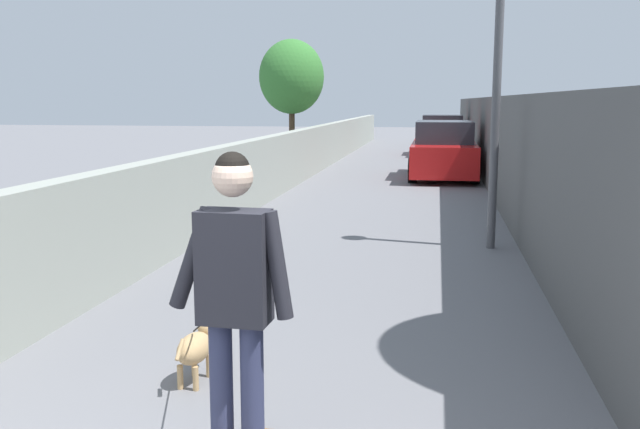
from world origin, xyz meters
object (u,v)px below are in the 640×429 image
dog (196,346)px  car_far (442,136)px  car_near (444,152)px  lamp_post (499,44)px  tree_left_near (292,77)px  person_skateboarder (235,285)px

dog → car_far: (23.00, -1.93, 0.44)m
dog → car_near: (14.54, -1.93, 0.44)m
lamp_post → dog: size_ratio=2.70×
dog → car_near: size_ratio=0.36×
tree_left_near → car_far: 8.17m
person_skateboarder → lamp_post: bearing=-15.9°
lamp_post → person_skateboarder: (-6.53, 1.85, -1.75)m
person_skateboarder → dog: person_skateboarder is taller
person_skateboarder → dog: (1.22, 0.67, -0.82)m
dog → person_skateboarder: bearing=-151.2°
lamp_post → car_far: (17.70, 0.60, -2.14)m
person_skateboarder → car_far: person_skateboarder is taller
car_near → car_far: 8.46m
lamp_post → car_far: lamp_post is taller
person_skateboarder → car_near: person_skateboarder is taller
car_far → car_near: bearing=180.0°
tree_left_near → lamp_post: lamp_post is taller
car_far → tree_left_near: bearing=144.0°
person_skateboarder → car_far: 24.26m
person_skateboarder → tree_left_near: bearing=10.8°
car_near → car_far: same height
person_skateboarder → car_near: bearing=-4.5°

